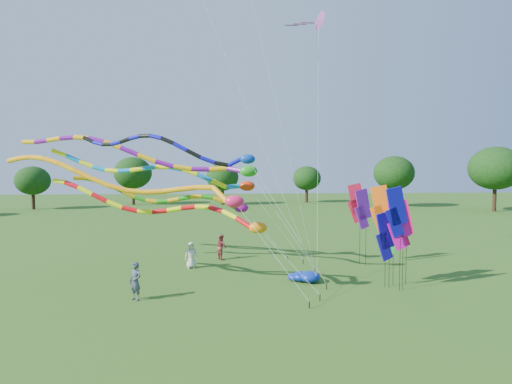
{
  "coord_description": "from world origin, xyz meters",
  "views": [
    {
      "loc": [
        -2.22,
        -17.36,
        6.01
      ],
      "look_at": [
        -0.68,
        3.48,
        4.8
      ],
      "focal_mm": 30.0,
      "sensor_mm": 36.0,
      "label": 1
    }
  ],
  "objects": [
    {
      "name": "banner_pole_magenta_b",
      "position": [
        6.84,
        3.79,
        3.13
      ],
      "size": [
        1.13,
        0.43,
        4.39
      ],
      "rotation": [
        0.0,
        0.0,
        -0.31
      ],
      "color": "black",
      "rests_on": "ground"
    },
    {
      "name": "tree_ring",
      "position": [
        -2.92,
        -5.99,
        5.56
      ],
      "size": [
        118.91,
        114.92,
        9.72
      ],
      "color": "#382314",
      "rests_on": "ground"
    },
    {
      "name": "delta_kite_high_c",
      "position": [
        3.96,
        10.82,
        15.61
      ],
      "size": [
        2.97,
        7.6,
        16.84
      ],
      "rotation": [
        0.0,
        0.0,
        0.29
      ],
      "color": "black",
      "rests_on": "ground"
    },
    {
      "name": "person_b",
      "position": [
        -6.26,
        2.0,
        0.87
      ],
      "size": [
        0.75,
        0.7,
        1.73
      ],
      "primitive_type": "imported",
      "rotation": [
        0.0,
        0.0,
        -0.62
      ],
      "color": "#3C4454",
      "rests_on": "ground"
    },
    {
      "name": "tube_kite_purple",
      "position": [
        -6.42,
        8.71,
        6.65
      ],
      "size": [
        17.83,
        5.44,
        8.69
      ],
      "rotation": [
        0.0,
        0.0,
        -0.28
      ],
      "color": "black",
      "rests_on": "ground"
    },
    {
      "name": "banner_pole_orange",
      "position": [
        5.59,
        3.39,
        3.88
      ],
      "size": [
        1.11,
        0.51,
        5.15
      ],
      "rotation": [
        0.0,
        0.0,
        -0.38
      ],
      "color": "black",
      "rests_on": "ground"
    },
    {
      "name": "banner_pole_magenta_a",
      "position": [
        6.27,
        2.86,
        3.17
      ],
      "size": [
        1.16,
        0.2,
        4.43
      ],
      "rotation": [
        0.0,
        0.0,
        -0.11
      ],
      "color": "black",
      "rests_on": "ground"
    },
    {
      "name": "banner_pole_red",
      "position": [
        5.9,
        8.41,
        3.78
      ],
      "size": [
        1.16,
        0.23,
        5.05
      ],
      "rotation": [
        0.0,
        0.0,
        -0.13
      ],
      "color": "black",
      "rests_on": "ground"
    },
    {
      "name": "tube_kite_blue",
      "position": [
        -4.62,
        5.6,
        6.93
      ],
      "size": [
        12.98,
        5.26,
        8.36
      ],
      "rotation": [
        0.0,
        0.0,
        -0.34
      ],
      "color": "black",
      "rests_on": "ground"
    },
    {
      "name": "blue_nylon_heap",
      "position": [
        1.9,
        4.76,
        0.25
      ],
      "size": [
        1.65,
        1.25,
        0.57
      ],
      "color": "#0B2796",
      "rests_on": "ground"
    },
    {
      "name": "person_a",
      "position": [
        -4.23,
        8.05,
        0.78
      ],
      "size": [
        0.82,
        0.58,
        1.56
      ],
      "primitive_type": "imported",
      "rotation": [
        0.0,
        0.0,
        0.11
      ],
      "color": "beige",
      "rests_on": "ground"
    },
    {
      "name": "tube_kite_red",
      "position": [
        -4.56,
        3.95,
        3.88
      ],
      "size": [
        13.08,
        4.74,
        5.98
      ],
      "rotation": [
        0.0,
        0.0,
        -0.38
      ],
      "color": "black",
      "rests_on": "ground"
    },
    {
      "name": "person_c",
      "position": [
        -2.45,
        10.39,
        0.81
      ],
      "size": [
        0.92,
        0.99,
        1.63
      ],
      "primitive_type": "imported",
      "rotation": [
        0.0,
        0.0,
        2.06
      ],
      "color": "#953637",
      "rests_on": "ground"
    },
    {
      "name": "ground",
      "position": [
        0.0,
        0.0,
        0.0
      ],
      "size": [
        160.0,
        160.0,
        0.0
      ],
      "primitive_type": "plane",
      "color": "#295817",
      "rests_on": "ground"
    },
    {
      "name": "banner_pole_blue_b",
      "position": [
        6.02,
        2.54,
        3.85
      ],
      "size": [
        1.16,
        0.22,
        5.12
      ],
      "rotation": [
        0.0,
        0.0,
        0.12
      ],
      "color": "black",
      "rests_on": "ground"
    },
    {
      "name": "banner_pole_violet",
      "position": [
        6.16,
        7.93,
        3.47
      ],
      "size": [
        1.14,
        0.37,
        4.73
      ],
      "rotation": [
        0.0,
        0.0,
        0.25
      ],
      "color": "black",
      "rests_on": "ground"
    },
    {
      "name": "banner_pole_blue_a",
      "position": [
        5.72,
        3.08,
        2.61
      ],
      "size": [
        1.14,
        0.37,
        3.86
      ],
      "rotation": [
        0.0,
        0.0,
        0.25
      ],
      "color": "black",
      "rests_on": "ground"
    },
    {
      "name": "tube_kite_green",
      "position": [
        -4.85,
        9.7,
        4.04
      ],
      "size": [
        13.08,
        1.25,
        6.04
      ],
      "rotation": [
        0.0,
        0.0,
        0.01
      ],
      "color": "black",
      "rests_on": "ground"
    },
    {
      "name": "tube_kite_cyan",
      "position": [
        -5.55,
        9.82,
        5.58
      ],
      "size": [
        15.74,
        2.98,
        7.73
      ],
      "rotation": [
        0.0,
        0.0,
        -0.15
      ],
      "color": "black",
      "rests_on": "ground"
    },
    {
      "name": "banner_pole_green",
      "position": [
        6.14,
        3.74,
        2.79
      ],
      "size": [
        1.09,
        0.55,
        4.05
      ],
      "rotation": [
        0.0,
        0.0,
        -0.43
      ],
      "color": "black",
      "rests_on": "ground"
    },
    {
      "name": "tube_kite_orange",
      "position": [
        -6.16,
        3.13,
        5.24
      ],
      "size": [
        14.51,
        5.28,
        7.24
      ],
      "rotation": [
        0.0,
        0.0,
        -0.36
      ],
      "color": "black",
      "rests_on": "ground"
    }
  ]
}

